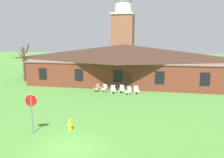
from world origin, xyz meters
name	(u,v)px	position (x,y,z in m)	size (l,w,h in m)	color
ground_plane	(69,149)	(0.00, 0.00, 0.00)	(200.00, 200.00, 0.00)	#477F33
brick_building	(124,63)	(0.00, 20.46, 2.85)	(26.46, 10.40, 5.59)	brown
dome_tower	(123,32)	(-3.26, 40.04, 8.16)	(5.18, 5.18, 17.96)	#93563D
stop_sign	(31,106)	(-3.18, 1.54, 1.90)	(0.78, 0.24, 2.67)	slate
lawn_chair_by_porch	(97,88)	(-2.29, 14.03, 0.50)	(0.74, 0.79, 0.96)	tan
lawn_chair_near_door	(104,88)	(-1.37, 14.04, 0.50)	(0.79, 0.83, 0.96)	silver
lawn_chair_left_end	(113,89)	(-0.20, 13.57, 0.50)	(0.76, 0.81, 0.96)	silver
lawn_chair_middle	(122,89)	(0.76, 13.93, 0.50)	(0.66, 0.69, 0.96)	silver
lawn_chair_right_end	(129,91)	(1.66, 13.25, 0.50)	(0.81, 0.84, 0.96)	white
lawn_chair_far_side	(136,90)	(2.48, 13.81, 0.50)	(0.77, 0.82, 0.96)	white
bare_tree_beside_building	(24,62)	(-14.98, 18.64, 2.86)	(1.42, 2.08, 5.65)	brown
fire_hydrant	(70,125)	(-1.00, 2.60, 0.38)	(0.36, 0.28, 0.79)	gold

